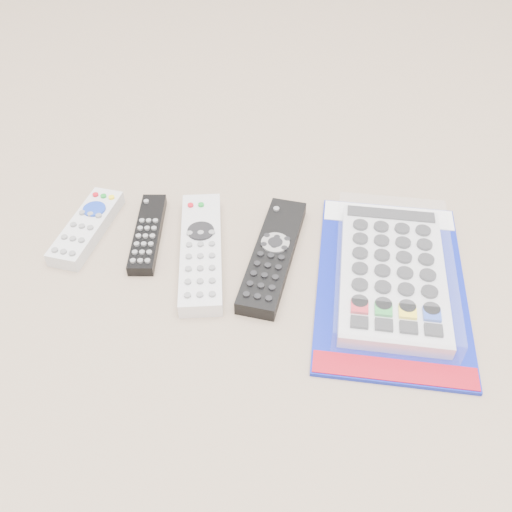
# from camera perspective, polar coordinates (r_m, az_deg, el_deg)

# --- Properties ---
(remote_small_grey) EXTENTS (0.07, 0.16, 0.02)m
(remote_small_grey) POSITION_cam_1_polar(r_m,az_deg,el_deg) (0.87, -16.56, 2.80)
(remote_small_grey) COLOR silver
(remote_small_grey) RESTS_ON ground
(remote_slim_black) EXTENTS (0.05, 0.16, 0.02)m
(remote_slim_black) POSITION_cam_1_polar(r_m,az_deg,el_deg) (0.84, -10.77, 2.25)
(remote_slim_black) COLOR black
(remote_slim_black) RESTS_ON ground
(remote_silver_dvd) EXTENTS (0.09, 0.23, 0.03)m
(remote_silver_dvd) POSITION_cam_1_polar(r_m,az_deg,el_deg) (0.80, -5.51, 0.53)
(remote_silver_dvd) COLOR silver
(remote_silver_dvd) RESTS_ON ground
(remote_large_black) EXTENTS (0.08, 0.22, 0.02)m
(remote_large_black) POSITION_cam_1_polar(r_m,az_deg,el_deg) (0.79, 1.72, 0.15)
(remote_large_black) COLOR black
(remote_large_black) RESTS_ON ground
(jumbo_remote_packaged) EXTENTS (0.21, 0.33, 0.04)m
(jumbo_remote_packaged) POSITION_cam_1_polar(r_m,az_deg,el_deg) (0.78, 13.49, -1.56)
(jumbo_remote_packaged) COLOR #0D1B97
(jumbo_remote_packaged) RESTS_ON ground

